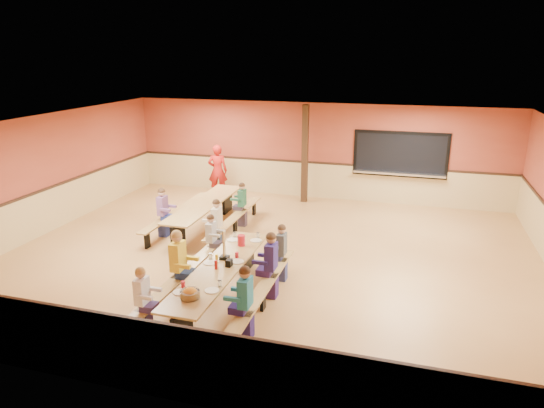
% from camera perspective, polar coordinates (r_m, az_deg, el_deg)
% --- Properties ---
extents(ground, '(12.00, 12.00, 0.00)m').
position_cam_1_polar(ground, '(11.19, -0.24, -6.13)').
color(ground, '#9F6F3C').
rests_on(ground, ground).
extents(room_envelope, '(12.04, 10.04, 3.02)m').
position_cam_1_polar(room_envelope, '(10.93, -0.25, -2.82)').
color(room_envelope, '#99412C').
rests_on(room_envelope, ground).
extents(kitchen_pass_through, '(2.78, 0.28, 1.38)m').
position_cam_1_polar(kitchen_pass_through, '(15.09, 14.85, 5.44)').
color(kitchen_pass_through, black).
rests_on(kitchen_pass_through, ground).
extents(structural_post, '(0.18, 0.18, 3.00)m').
position_cam_1_polar(structural_post, '(14.87, 3.89, 5.86)').
color(structural_post, black).
rests_on(structural_post, ground).
extents(cafeteria_table_main, '(1.91, 3.70, 0.74)m').
position_cam_1_polar(cafeteria_table_main, '(9.03, -6.14, -8.59)').
color(cafeteria_table_main, '#A17B40').
rests_on(cafeteria_table_main, ground).
extents(cafeteria_table_second, '(1.91, 3.70, 0.74)m').
position_cam_1_polar(cafeteria_table_second, '(12.75, -7.88, -0.78)').
color(cafeteria_table_second, '#A17B40').
rests_on(cafeteria_table_second, ground).
extents(seated_child_white_left, '(0.35, 0.29, 1.18)m').
position_cam_1_polar(seated_child_white_left, '(8.33, -14.96, -11.01)').
color(seated_child_white_left, white).
rests_on(seated_child_white_left, ground).
extents(seated_adult_yellow, '(0.43, 0.36, 1.34)m').
position_cam_1_polar(seated_adult_yellow, '(9.28, -10.96, -7.09)').
color(seated_adult_yellow, yellow).
rests_on(seated_adult_yellow, ground).
extents(seated_child_grey_left, '(0.34, 0.28, 1.15)m').
position_cam_1_polar(seated_child_grey_left, '(10.60, -7.15, -4.29)').
color(seated_child_grey_left, '#B4B4B4').
rests_on(seated_child_grey_left, ground).
extents(seated_child_teal_right, '(0.39, 0.32, 1.25)m').
position_cam_1_polar(seated_child_teal_right, '(7.94, -3.16, -11.57)').
color(seated_child_teal_right, teal).
rests_on(seated_child_teal_right, ground).
extents(seated_child_navy_right, '(0.41, 0.33, 1.29)m').
position_cam_1_polar(seated_child_navy_right, '(9.17, -0.11, -7.27)').
color(seated_child_navy_right, navy).
rests_on(seated_child_navy_right, ground).
extents(seated_child_char_right, '(0.36, 0.29, 1.18)m').
position_cam_1_polar(seated_child_char_right, '(9.85, 1.14, -5.78)').
color(seated_child_char_right, '#43474B').
rests_on(seated_child_char_right, ground).
extents(seated_child_purple_sec, '(0.38, 0.31, 1.24)m').
position_cam_1_polar(seated_child_purple_sec, '(12.47, -12.71, -1.02)').
color(seated_child_purple_sec, '#744B7C').
rests_on(seated_child_purple_sec, ground).
extents(seated_child_green_sec, '(0.35, 0.29, 1.18)m').
position_cam_1_polar(seated_child_green_sec, '(12.93, -3.52, -0.09)').
color(seated_child_green_sec, '#276243').
rests_on(seated_child_green_sec, ground).
extents(seated_child_tan_sec, '(0.38, 0.31, 1.22)m').
position_cam_1_polar(seated_child_tan_sec, '(11.39, -6.50, -2.50)').
color(seated_child_tan_sec, beige).
rests_on(seated_child_tan_sec, ground).
extents(standing_woman, '(0.70, 0.55, 1.69)m').
position_cam_1_polar(standing_woman, '(15.64, -6.41, 3.91)').
color(standing_woman, '#A51812').
rests_on(standing_woman, ground).
extents(punch_pitcher, '(0.16, 0.16, 0.22)m').
position_cam_1_polar(punch_pitcher, '(9.80, -3.63, -4.30)').
color(punch_pitcher, red).
rests_on(punch_pitcher, cafeteria_table_main).
extents(chip_bowl, '(0.32, 0.32, 0.15)m').
position_cam_1_polar(chip_bowl, '(7.92, -9.64, -10.34)').
color(chip_bowl, gold).
rests_on(chip_bowl, cafeteria_table_main).
extents(napkin_dispenser, '(0.10, 0.14, 0.13)m').
position_cam_1_polar(napkin_dispenser, '(8.93, -5.07, -6.91)').
color(napkin_dispenser, black).
rests_on(napkin_dispenser, cafeteria_table_main).
extents(condiment_mustard, '(0.06, 0.06, 0.17)m').
position_cam_1_polar(condiment_mustard, '(9.06, -6.52, -6.42)').
color(condiment_mustard, yellow).
rests_on(condiment_mustard, cafeteria_table_main).
extents(condiment_ketchup, '(0.06, 0.06, 0.17)m').
position_cam_1_polar(condiment_ketchup, '(8.82, -6.62, -7.12)').
color(condiment_ketchup, '#B2140F').
rests_on(condiment_ketchup, cafeteria_table_main).
extents(table_paddle, '(0.16, 0.16, 0.56)m').
position_cam_1_polar(table_paddle, '(9.20, -5.64, -5.66)').
color(table_paddle, black).
rests_on(table_paddle, cafeteria_table_main).
extents(place_settings, '(0.65, 3.30, 0.11)m').
position_cam_1_polar(place_settings, '(8.92, -6.19, -7.04)').
color(place_settings, beige).
rests_on(place_settings, cafeteria_table_main).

